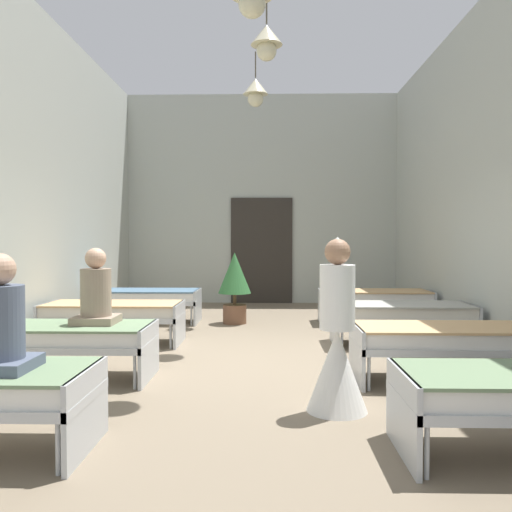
# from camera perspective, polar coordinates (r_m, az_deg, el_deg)

# --- Properties ---
(ground_plane) EXTENTS (6.72, 12.15, 0.10)m
(ground_plane) POSITION_cam_1_polar(r_m,az_deg,el_deg) (6.64, -0.13, -11.39)
(ground_plane) COLOR #7A6B56
(room_shell) EXTENTS (6.52, 11.75, 4.75)m
(room_shell) POSITION_cam_1_polar(r_m,az_deg,el_deg) (7.83, 0.13, 8.57)
(room_shell) COLOR #B2B7AD
(room_shell) RESTS_ON ground
(bed_left_row_1) EXTENTS (1.90, 0.84, 0.57)m
(bed_left_row_1) POSITION_cam_1_polar(r_m,az_deg,el_deg) (6.02, -20.09, -8.14)
(bed_left_row_1) COLOR #B7BCC1
(bed_left_row_1) RESTS_ON ground
(bed_right_row_1) EXTENTS (1.90, 0.84, 0.57)m
(bed_right_row_1) POSITION_cam_1_polar(r_m,az_deg,el_deg) (5.90, 19.72, -8.33)
(bed_right_row_1) COLOR #B7BCC1
(bed_right_row_1) RESTS_ON ground
(bed_left_row_2) EXTENTS (1.90, 0.84, 0.57)m
(bed_left_row_2) POSITION_cam_1_polar(r_m,az_deg,el_deg) (7.79, -14.94, -5.82)
(bed_left_row_2) COLOR #B7BCC1
(bed_left_row_2) RESTS_ON ground
(bed_right_row_2) EXTENTS (1.90, 0.84, 0.57)m
(bed_right_row_2) POSITION_cam_1_polar(r_m,az_deg,el_deg) (7.70, 15.26, -5.91)
(bed_right_row_2) COLOR #B7BCC1
(bed_right_row_2) RESTS_ON ground
(bed_left_row_3) EXTENTS (1.90, 0.84, 0.57)m
(bed_left_row_3) POSITION_cam_1_polar(r_m,az_deg,el_deg) (9.62, -11.74, -4.34)
(bed_left_row_3) COLOR #B7BCC1
(bed_left_row_3) RESTS_ON ground
(bed_right_row_3) EXTENTS (1.90, 0.84, 0.57)m
(bed_right_row_3) POSITION_cam_1_polar(r_m,az_deg,el_deg) (9.55, 12.52, -4.40)
(bed_right_row_3) COLOR #B7BCC1
(bed_right_row_3) RESTS_ON ground
(nurse_near_aisle) EXTENTS (0.52, 0.52, 1.49)m
(nurse_near_aisle) POSITION_cam_1_polar(r_m,az_deg,el_deg) (4.67, 8.62, -9.80)
(nurse_near_aisle) COLOR white
(nurse_near_aisle) RESTS_ON ground
(patient_seated_primary) EXTENTS (0.44, 0.44, 0.80)m
(patient_seated_primary) POSITION_cam_1_polar(r_m,az_deg,el_deg) (5.92, -16.67, -4.06)
(patient_seated_primary) COLOR gray
(patient_seated_primary) RESTS_ON bed_left_row_1
(patient_seated_secondary) EXTENTS (0.44, 0.44, 0.80)m
(patient_seated_secondary) POSITION_cam_1_polar(r_m,az_deg,el_deg) (4.06, -25.59, -6.85)
(patient_seated_secondary) COLOR #515B70
(patient_seated_secondary) RESTS_ON bed_left_row_0
(potted_plant) EXTENTS (0.57, 0.57, 1.23)m
(potted_plant) POSITION_cam_1_polar(r_m,az_deg,el_deg) (9.28, -2.29, -2.64)
(potted_plant) COLOR brown
(potted_plant) RESTS_ON ground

